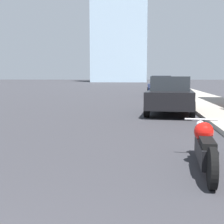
{
  "coord_description": "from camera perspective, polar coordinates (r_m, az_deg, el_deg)",
  "views": [
    {
      "loc": [
        1.67,
        -0.6,
        1.57
      ],
      "look_at": [
        0.84,
        6.4,
        0.78
      ],
      "focal_mm": 50.0,
      "sensor_mm": 36.0,
      "label": 1
    }
  ],
  "objects": [
    {
      "name": "parked_car_blue",
      "position": [
        26.62,
        8.76,
        4.75
      ],
      "size": [
        2.14,
        4.16,
        1.7
      ],
      "rotation": [
        0.0,
        0.0,
        0.07
      ],
      "color": "#1E3899",
      "rests_on": "ground_plane"
    },
    {
      "name": "sidewalk",
      "position": [
        40.79,
        11.85,
        4.15
      ],
      "size": [
        3.23,
        240.0,
        0.15
      ],
      "color": "#9E998E",
      "rests_on": "ground_plane"
    },
    {
      "name": "motorcycle",
      "position": [
        5.59,
        16.61,
        -6.16
      ],
      "size": [
        0.62,
        2.48,
        0.78
      ],
      "rotation": [
        0.0,
        0.0,
        -0.07
      ],
      "color": "black",
      "rests_on": "ground_plane"
    },
    {
      "name": "parked_car_black",
      "position": [
        13.65,
        10.59,
        3.1
      ],
      "size": [
        2.22,
        4.62,
        1.6
      ],
      "rotation": [
        0.0,
        0.0,
        -0.08
      ],
      "color": "black",
      "rests_on": "ground_plane"
    }
  ]
}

